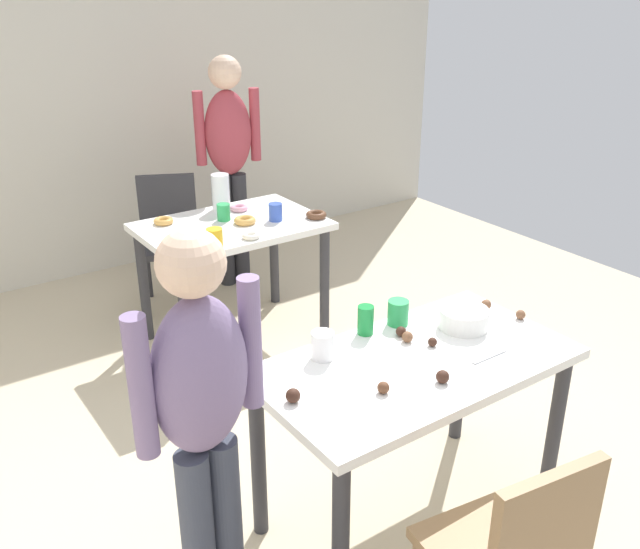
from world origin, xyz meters
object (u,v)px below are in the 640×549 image
(person_girl_near, at_px, (203,412))
(soda_can, at_px, (366,320))
(mixing_bowl, at_px, (464,318))
(chair_far_table, at_px, (169,233))
(dining_table_far, at_px, (232,242))
(person_adult_far, at_px, (229,152))
(dining_table_near, at_px, (415,384))
(pitcher_far, at_px, (221,192))

(person_girl_near, height_order, soda_can, person_girl_near)
(mixing_bowl, bearing_deg, chair_far_table, 96.58)
(soda_can, bearing_deg, mixing_bowl, -27.51)
(dining_table_far, distance_m, person_adult_far, 0.90)
(dining_table_near, bearing_deg, soda_can, 96.27)
(chair_far_table, relative_size, person_adult_far, 0.54)
(dining_table_far, distance_m, chair_far_table, 0.73)
(person_girl_near, distance_m, person_adult_far, 2.92)
(person_girl_near, relative_size, soda_can, 12.03)
(person_girl_near, bearing_deg, dining_table_near, 0.92)
(person_adult_far, xyz_separation_m, pitcher_far, (-0.32, -0.48, -0.11))
(soda_can, xyz_separation_m, pitcher_far, (0.27, 1.77, 0.05))
(person_girl_near, height_order, pitcher_far, person_girl_near)
(chair_far_table, bearing_deg, person_adult_far, 4.08)
(mixing_bowl, xyz_separation_m, soda_can, (-0.37, 0.19, 0.02))
(mixing_bowl, height_order, pitcher_far, pitcher_far)
(chair_far_table, distance_m, person_adult_far, 0.69)
(soda_can, height_order, pitcher_far, pitcher_far)
(person_girl_near, bearing_deg, pitcher_far, 61.25)
(dining_table_far, distance_m, soda_can, 1.53)
(person_adult_far, bearing_deg, dining_table_near, -102.42)
(chair_far_table, height_order, pitcher_far, pitcher_far)
(dining_table_far, distance_m, person_girl_near, 2.10)
(dining_table_far, xyz_separation_m, mixing_bowl, (0.17, -1.70, 0.16))
(soda_can, relative_size, pitcher_far, 0.55)
(pitcher_far, bearing_deg, person_adult_far, 56.30)
(mixing_bowl, bearing_deg, dining_table_near, -165.72)
(dining_table_near, relative_size, soda_can, 10.06)
(dining_table_near, bearing_deg, person_adult_far, 77.58)
(mixing_bowl, distance_m, pitcher_far, 1.96)
(soda_can, bearing_deg, dining_table_far, 82.69)
(soda_can, bearing_deg, dining_table_near, -83.73)
(dining_table_near, height_order, person_adult_far, person_adult_far)
(chair_far_table, bearing_deg, soda_can, -92.29)
(dining_table_far, distance_m, pitcher_far, 0.35)
(pitcher_far, bearing_deg, chair_far_table, 111.93)
(person_adult_far, distance_m, soda_can, 2.33)
(pitcher_far, bearing_deg, dining_table_near, -96.60)
(soda_can, bearing_deg, pitcher_far, 81.42)
(person_adult_far, relative_size, soda_can, 13.19)
(dining_table_near, distance_m, dining_table_far, 1.79)
(chair_far_table, distance_m, mixing_bowl, 2.44)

